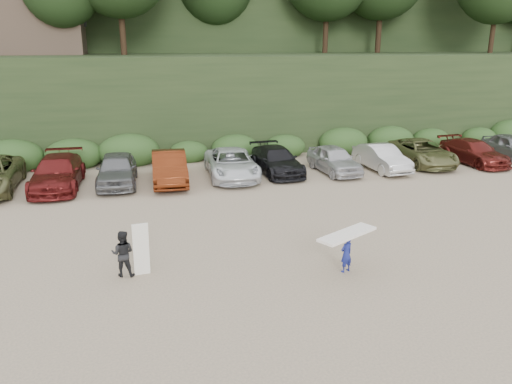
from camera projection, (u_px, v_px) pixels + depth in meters
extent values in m
plane|color=tan|center=(297.00, 252.00, 16.90)|extent=(120.00, 120.00, 0.00)
cube|color=black|center=(203.00, 96.00, 36.48)|extent=(80.00, 14.00, 6.00)
cube|color=black|center=(178.00, 30.00, 51.78)|extent=(90.00, 30.00, 16.00)
cube|color=#2B491E|center=(213.00, 150.00, 30.08)|extent=(46.20, 2.00, 1.20)
cube|color=brown|center=(23.00, 24.00, 34.16)|extent=(8.00, 6.00, 4.00)
imported|color=#5F1615|center=(58.00, 173.00, 24.05)|extent=(2.34, 5.40, 1.55)
imported|color=slate|center=(117.00, 169.00, 24.63)|extent=(2.04, 4.72, 1.59)
imported|color=#5E230E|center=(169.00, 168.00, 25.00)|extent=(1.84, 4.83, 1.57)
imported|color=silver|center=(231.00, 164.00, 26.02)|extent=(2.65, 5.39, 1.47)
imported|color=black|center=(277.00, 161.00, 26.86)|extent=(2.26, 4.93, 1.40)
imported|color=#B5B6BA|center=(334.00, 159.00, 27.01)|extent=(2.04, 4.39, 1.46)
imported|color=silver|center=(382.00, 158.00, 27.51)|extent=(1.75, 4.34, 1.40)
imported|color=olive|center=(422.00, 152.00, 28.81)|extent=(2.52, 5.21, 1.43)
imported|color=#5E1915|center=(474.00, 152.00, 29.00)|extent=(2.32, 4.87, 1.37)
imported|color=navy|center=(346.00, 254.00, 15.30)|extent=(0.50, 0.41, 1.17)
cube|color=white|center=(347.00, 234.00, 15.11)|extent=(2.17, 1.54, 0.09)
imported|color=black|center=(123.00, 253.00, 15.01)|extent=(0.81, 0.69, 1.44)
cube|color=white|center=(141.00, 249.00, 14.98)|extent=(0.50, 0.30, 1.70)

